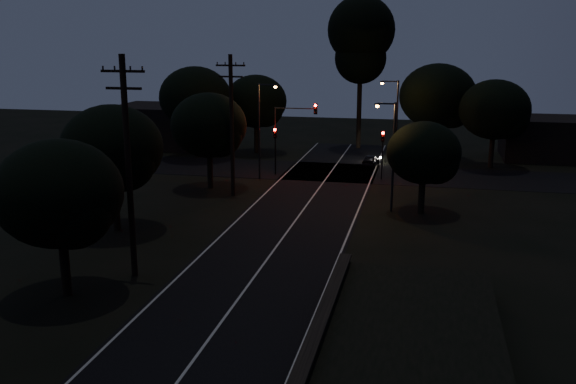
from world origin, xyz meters
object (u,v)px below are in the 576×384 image
at_px(signal_left, 275,142).
at_px(streetlight_a, 261,124).
at_px(tall_pine, 361,39).
at_px(car, 371,160).
at_px(signal_right, 383,146).
at_px(streetlight_c, 391,149).
at_px(streetlight_b, 395,119).
at_px(utility_pole_mid, 128,164).
at_px(utility_pole_far, 232,123).
at_px(signal_mast, 294,126).

relative_size(signal_left, streetlight_a, 0.51).
bearing_deg(tall_pine, car, -76.73).
height_order(signal_right, streetlight_c, streetlight_c).
xyz_separation_m(signal_left, streetlight_b, (9.91, 4.01, 1.80)).
distance_m(utility_pole_mid, streetlight_b, 31.15).
relative_size(streetlight_a, streetlight_b, 1.00).
xyz_separation_m(utility_pole_far, tall_pine, (7.00, 23.00, 5.94)).
distance_m(streetlight_a, car, 12.17).
distance_m(signal_mast, streetlight_a, 3.13).
xyz_separation_m(tall_pine, streetlight_c, (4.83, -25.00, -7.07)).
relative_size(tall_pine, streetlight_b, 1.98).
bearing_deg(signal_left, streetlight_b, 22.05).
bearing_deg(car, signal_mast, 50.29).
relative_size(tall_pine, signal_left, 3.86).
xyz_separation_m(signal_left, streetlight_c, (10.43, -9.99, 1.51)).
xyz_separation_m(utility_pole_mid, utility_pole_far, (0.00, 17.00, -0.25)).
height_order(streetlight_b, streetlight_c, streetlight_b).
relative_size(utility_pole_mid, streetlight_a, 1.38).
bearing_deg(streetlight_a, utility_pole_far, -96.59).
bearing_deg(streetlight_b, signal_right, -100.00).
height_order(utility_pole_far, tall_pine, tall_pine).
bearing_deg(streetlight_c, streetlight_b, 92.14).
height_order(utility_pole_far, signal_right, utility_pole_far).
height_order(signal_left, car, signal_left).
height_order(tall_pine, signal_mast, tall_pine).
distance_m(streetlight_b, streetlight_c, 14.01).
bearing_deg(streetlight_b, tall_pine, 111.38).
height_order(signal_right, signal_mast, signal_mast).
height_order(utility_pole_far, car, utility_pole_far).
bearing_deg(utility_pole_far, car, 56.06).
xyz_separation_m(signal_left, streetlight_a, (-0.71, -1.99, 1.80)).
distance_m(signal_left, signal_right, 9.20).
xyz_separation_m(utility_pole_mid, signal_left, (1.40, 24.99, -2.90)).
xyz_separation_m(signal_left, car, (7.80, 5.68, -2.32)).
xyz_separation_m(tall_pine, streetlight_b, (4.31, -11.00, -6.79)).
xyz_separation_m(utility_pole_far, car, (9.20, 13.67, -4.97)).
distance_m(streetlight_a, streetlight_b, 12.19).
bearing_deg(streetlight_c, car, 99.53).
bearing_deg(signal_right, utility_pole_far, -143.00).
bearing_deg(utility_pole_far, streetlight_a, 83.41).
xyz_separation_m(tall_pine, car, (2.20, -9.33, -10.91)).
height_order(streetlight_a, streetlight_c, streetlight_a).
bearing_deg(signal_mast, streetlight_a, -140.23).
bearing_deg(car, signal_right, 111.25).
xyz_separation_m(utility_pole_mid, streetlight_b, (11.31, 29.00, -1.10)).
relative_size(signal_mast, streetlight_a, 0.78).
distance_m(utility_pole_mid, car, 32.44).
relative_size(utility_pole_mid, utility_pole_far, 1.05).
bearing_deg(streetlight_c, utility_pole_mid, -128.26).
height_order(tall_pine, signal_right, tall_pine).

